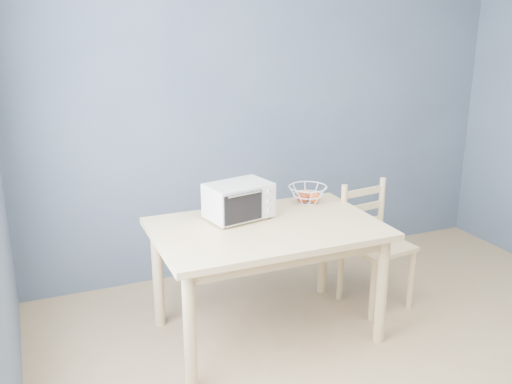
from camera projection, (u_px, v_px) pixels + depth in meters
name	position (u px, v px, depth m)	size (l,w,h in m)	color
room	(483.00, 182.00, 2.50)	(4.01, 4.51, 2.61)	tan
dining_table	(267.00, 241.00, 3.56)	(1.40, 0.90, 0.75)	#E3C188
toaster_oven	(237.00, 201.00, 3.61)	(0.44, 0.36, 0.23)	silver
fruit_basket	(307.00, 194.00, 3.93)	(0.33, 0.33, 0.12)	white
dining_chair	(373.00, 246.00, 4.04)	(0.46, 0.46, 0.87)	#E3C188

